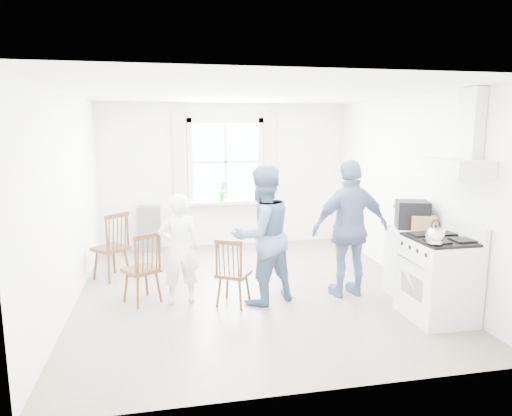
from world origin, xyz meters
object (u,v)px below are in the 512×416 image
(gas_stove, at_px, (438,278))
(windsor_chair_c, at_px, (145,261))
(person_left, at_px, (179,249))
(windsor_chair_a, at_px, (115,239))
(person_mid, at_px, (262,235))
(low_cabinet, at_px, (411,263))
(person_right, at_px, (350,229))
(windsor_chair_b, at_px, (230,266))
(stereo_stack, at_px, (412,214))

(gas_stove, height_order, windsor_chair_c, gas_stove)
(person_left, bearing_deg, windsor_chair_a, -56.20)
(person_left, height_order, person_mid, person_mid)
(windsor_chair_a, bearing_deg, gas_stove, -29.62)
(low_cabinet, bearing_deg, person_right, 165.37)
(low_cabinet, bearing_deg, windsor_chair_b, 177.76)
(windsor_chair_c, height_order, person_left, person_left)
(windsor_chair_c, xyz_separation_m, person_left, (0.41, -0.03, 0.13))
(windsor_chair_c, bearing_deg, windsor_chair_b, -16.87)
(windsor_chair_c, xyz_separation_m, person_mid, (1.42, -0.20, 0.30))
(stereo_stack, relative_size, windsor_chair_a, 0.49)
(gas_stove, relative_size, stereo_stack, 2.32)
(gas_stove, height_order, windsor_chair_a, gas_stove)
(low_cabinet, distance_m, stereo_stack, 0.63)
(low_cabinet, bearing_deg, stereo_stack, 85.76)
(stereo_stack, xyz_separation_m, person_right, (-0.77, 0.15, -0.19))
(gas_stove, distance_m, windsor_chair_b, 2.40)
(low_cabinet, xyz_separation_m, windsor_chair_b, (-2.34, 0.09, 0.08))
(windsor_chair_c, distance_m, person_mid, 1.47)
(windsor_chair_a, xyz_separation_m, person_right, (3.04, -1.22, 0.28))
(gas_stove, height_order, person_left, person_left)
(windsor_chair_c, bearing_deg, person_mid, -8.11)
(stereo_stack, distance_m, person_right, 0.81)
(windsor_chair_a, relative_size, person_mid, 0.58)
(person_left, xyz_separation_m, person_right, (2.17, -0.17, 0.20))
(gas_stove, relative_size, windsor_chair_b, 1.30)
(stereo_stack, bearing_deg, person_right, 169.22)
(person_mid, distance_m, person_right, 1.16)
(low_cabinet, xyz_separation_m, person_right, (-0.77, 0.20, 0.44))
(windsor_chair_b, distance_m, person_right, 1.62)
(gas_stove, distance_m, stereo_stack, 0.96)
(person_mid, bearing_deg, low_cabinet, 151.56)
(low_cabinet, bearing_deg, gas_stove, -95.68)
(gas_stove, relative_size, person_mid, 0.65)
(person_mid, bearing_deg, windsor_chair_a, -55.86)
(person_left, height_order, person_right, person_right)
(windsor_chair_a, bearing_deg, windsor_chair_c, -65.99)
(stereo_stack, bearing_deg, person_mid, 175.82)
(windsor_chair_a, relative_size, windsor_chair_b, 1.15)
(low_cabinet, xyz_separation_m, person_mid, (-1.93, 0.19, 0.41))
(person_mid, relative_size, person_right, 0.97)
(low_cabinet, bearing_deg, windsor_chair_c, 173.23)
(person_mid, bearing_deg, windsor_chair_c, -30.78)
(low_cabinet, xyz_separation_m, windsor_chair_a, (-3.81, 1.42, 0.15))
(windsor_chair_c, bearing_deg, windsor_chair_a, 114.01)
(windsor_chair_a, distance_m, person_right, 3.29)
(person_left, bearing_deg, person_mid, 164.51)
(gas_stove, distance_m, person_left, 3.06)
(gas_stove, distance_m, windsor_chair_c, 3.46)
(person_left, bearing_deg, stereo_stack, 168.17)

